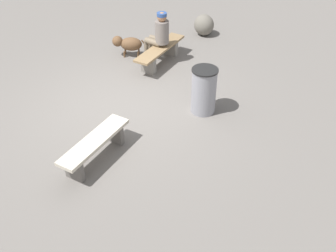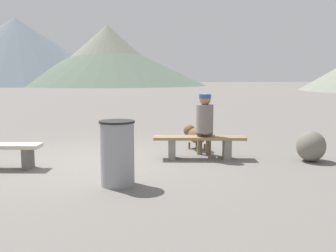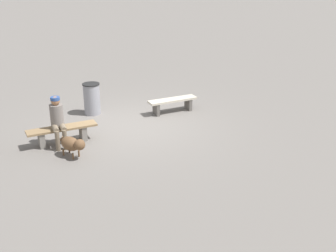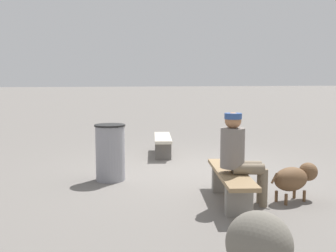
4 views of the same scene
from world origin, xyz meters
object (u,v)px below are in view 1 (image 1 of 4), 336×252
Objects in this scene: bench_right at (160,52)px; bench_left at (95,145)px; dog at (128,44)px; seated_person at (159,33)px; trash_bin at (204,91)px; boulder at (204,25)px.

bench_left is at bearing -166.74° from bench_right.
dog is at bearing 26.43° from bench_left.
bench_left is 1.24× the size of seated_person.
bench_right is at bearing 39.61° from trash_bin.
bench_left is 2.70× the size of boulder.
bench_right is 1.43× the size of seated_person.
boulder is at bearing 11.39° from trash_bin.
boulder is at bearing -143.67° from dog.
seated_person is 1.53× the size of dog.
bench_left is at bearing 89.88° from dog.
trash_bin is at bearing -168.61° from boulder.
bench_left is 4.00m from dog.
seated_person is (3.83, 0.00, 0.43)m from bench_left.
bench_right is 2.18× the size of dog.
boulder is (5.72, -0.74, -0.02)m from bench_left.
boulder is at bearing 6.78° from bench_left.
dog is 2.41m from boulder.
bench_right is at bearing 161.25° from boulder.
dog is at bearing 102.80° from seated_person.
bench_right is (3.71, -0.05, -0.01)m from bench_left.
seated_person reaches higher than dog.
bench_right is at bearing -136.55° from seated_person.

